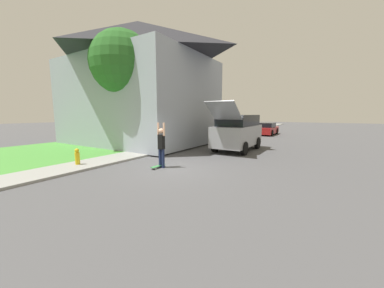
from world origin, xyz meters
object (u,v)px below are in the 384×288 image
Objects in this scene: car_down_street at (266,129)px; fire_hydrant at (77,157)px; suv_parked at (238,132)px; lawn_tree_near at (122,63)px; skateboarder at (161,145)px; skateboard at (158,166)px.

car_down_street is 6.30× the size of fire_hydrant.
lawn_tree_near is at bearing -146.93° from suv_parked.
fire_hydrant is (-3.32, -1.85, -0.57)m from skateboarder.
skateboarder reaches higher than car_down_street.
suv_parked is at bearing 60.34° from fire_hydrant.
suv_parked is 6.24m from skateboarder.
lawn_tree_near is 10.06× the size of fire_hydrant.
skateboarder is (-1.21, -6.12, -0.20)m from suv_parked.
suv_parked is at bearing 78.79° from skateboarder.
car_down_street is 18.02m from skateboarder.
skateboard is at bearing -127.59° from skateboarder.
lawn_tree_near is at bearing 110.41° from fire_hydrant.
skateboard is at bearing -101.88° from suv_parked.
skateboard is at bearing -26.17° from lawn_tree_near.
car_down_street is (-0.92, 11.89, -0.58)m from suv_parked.
car_down_street is (5.12, 15.82, -4.76)m from lawn_tree_near.
suv_parked reaches higher than fire_hydrant.
lawn_tree_near is 9.07× the size of skateboard.
skateboarder reaches higher than fire_hydrant.
skateboard is 1.11× the size of fire_hydrant.
lawn_tree_near reaches higher than skateboard.
fire_hydrant is (-3.62, -19.86, -0.19)m from car_down_street.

